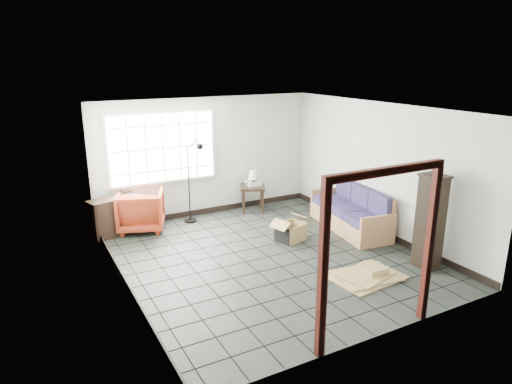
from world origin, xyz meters
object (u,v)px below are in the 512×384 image
armchair (141,208)px  side_table (253,190)px  tall_shelf (430,221)px  futon_sofa (353,214)px

armchair → side_table: (2.58, 0.00, 0.03)m
armchair → tall_shelf: tall_shelf is taller
armchair → side_table: bearing=-159.2°
side_table → tall_shelf: 4.18m
futon_sofa → side_table: bearing=130.2°
tall_shelf → side_table: bearing=103.7°
futon_sofa → side_table: 2.37m
futon_sofa → armchair: (-3.83, 2.01, 0.13)m
futon_sofa → side_table: futon_sofa is taller
futon_sofa → tall_shelf: 2.05m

